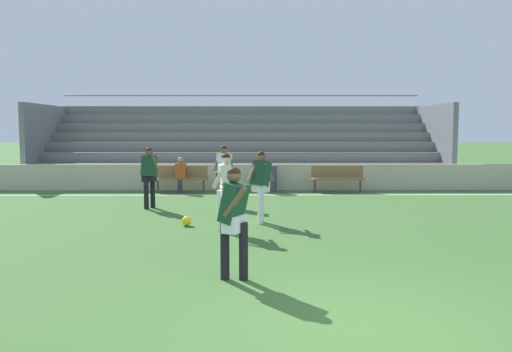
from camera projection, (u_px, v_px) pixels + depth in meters
ground_plane at (365, 330)px, 5.53m from camera, size 160.00×160.00×0.00m
field_line_sideline at (288, 195)px, 16.88m from camera, size 44.00×0.12×0.01m
sideline_wall at (285, 177)px, 18.27m from camera, size 48.00×0.16×0.91m
bleacher_stand at (241, 141)px, 21.60m from camera, size 16.37×4.94×3.74m
bench_far_right at (337, 176)px, 17.69m from camera, size 1.80×0.40×0.90m
bench_near_wall_gap at (181, 176)px, 17.64m from camera, size 1.80×0.40×0.90m
trash_bin at (268, 179)px, 17.73m from camera, size 0.60×0.60×0.91m
spectator_seated at (181, 172)px, 17.51m from camera, size 0.36×0.42×1.21m
player_white_on_ball at (226, 185)px, 10.71m from camera, size 0.57×0.45×1.65m
player_dark_challenging at (261, 181)px, 11.75m from camera, size 0.65×0.52×1.65m
player_white_wide_right at (224, 170)px, 14.35m from camera, size 0.58×0.44×1.70m
player_dark_dropping_back at (149, 172)px, 13.94m from camera, size 0.48×0.49×1.66m
player_dark_deep_cover at (234, 213)px, 7.29m from camera, size 0.48×0.63×1.62m
soccer_ball at (187, 221)px, 11.45m from camera, size 0.22×0.22×0.22m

